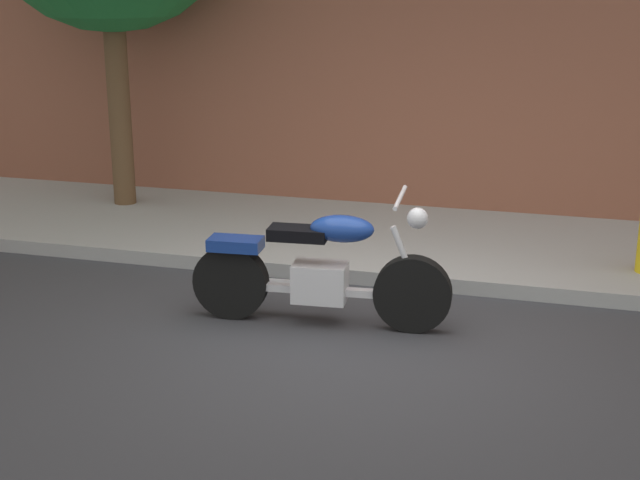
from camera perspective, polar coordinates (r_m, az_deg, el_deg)
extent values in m
plane|color=#38383D|center=(7.33, 2.17, -6.11)|extent=(60.00, 60.00, 0.00)
cube|color=#A1A1A1|center=(9.57, 5.60, -0.14)|extent=(24.98, 2.49, 0.14)
cylinder|color=black|center=(7.38, 5.81, -3.39)|extent=(0.64, 0.18, 0.63)
cylinder|color=black|center=(7.66, -5.59, -2.61)|extent=(0.64, 0.18, 0.63)
cube|color=silver|center=(7.47, 0.00, -2.65)|extent=(0.46, 0.31, 0.32)
cube|color=silver|center=(7.49, 0.00, -3.15)|extent=(1.37, 0.18, 0.06)
ellipsoid|color=navy|center=(7.29, 1.39, 0.71)|extent=(0.54, 0.30, 0.22)
cube|color=black|center=(7.38, -1.37, 0.42)|extent=(0.50, 0.28, 0.10)
cube|color=navy|center=(7.54, -5.30, -0.23)|extent=(0.46, 0.27, 0.10)
cylinder|color=silver|center=(7.30, 5.41, -1.29)|extent=(0.27, 0.07, 0.58)
cylinder|color=silver|center=(7.16, 5.04, 2.66)|extent=(0.09, 0.70, 0.04)
sphere|color=silver|center=(7.18, 6.12, 1.37)|extent=(0.17, 0.17, 0.17)
cylinder|color=silver|center=(7.70, -1.59, -2.83)|extent=(0.80, 0.15, 0.09)
cylinder|color=brown|center=(10.83, -12.48, 8.70)|extent=(0.26, 0.26, 2.78)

